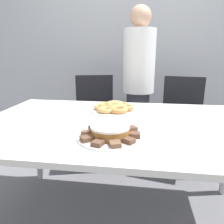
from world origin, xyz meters
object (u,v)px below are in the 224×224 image
Objects in this scene: office_chair_left at (96,122)px; office_chair_right at (180,126)px; person_standing at (138,85)px; frosted_cake at (110,131)px; plate_donuts at (113,110)px; plate_cake at (110,137)px.

office_chair_left is 1.00× the size of office_chair_right.
person_standing is 0.59m from office_chair_left.
frosted_cake is at bearing -88.26° from office_chair_left.
office_chair_left reaches higher than plate_donuts.
plate_cake is (0.33, -1.14, 0.31)m from office_chair_left.
person_standing is at bearing 76.55° from plate_donuts.
person_standing is 0.59m from office_chair_right.
frosted_cake is (0.00, -0.00, 0.03)m from plate_cake.
plate_cake is 0.52m from plate_donuts.
office_chair_right reaches higher than plate_donuts.
person_standing is 4.58× the size of plate_donuts.
frosted_cake is at bearing -95.13° from person_standing.
office_chair_right reaches higher than plate_cake.
person_standing is 1.72× the size of office_chair_left.
plate_donuts is at bearing -122.44° from office_chair_right.
plate_donuts is at bearing -103.45° from person_standing.
plate_donuts is (-0.05, 0.52, 0.00)m from plate_cake.
plate_donuts is (0.27, -0.62, 0.31)m from office_chair_left.
plate_cake is 1.69× the size of frosted_cake.
office_chair_right is (0.43, -0.05, -0.39)m from person_standing.
frosted_cake is (-0.11, -1.19, -0.05)m from person_standing.
office_chair_left is at bearing 113.62° from plate_donuts.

